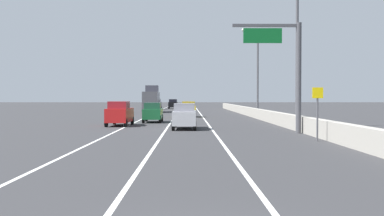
{
  "coord_description": "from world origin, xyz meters",
  "views": [
    {
      "loc": [
        -0.32,
        -7.32,
        2.46
      ],
      "look_at": [
        0.09,
        43.07,
        1.32
      ],
      "focal_mm": 44.81,
      "sensor_mm": 36.0,
      "label": 1
    }
  ],
  "objects_px": {
    "overhead_sign_gantry": "(288,64)",
    "car_red_0": "(120,114)",
    "speed_advisory_sign": "(317,110)",
    "box_truck": "(151,100)",
    "lamp_post_right_third": "(256,66)",
    "car_yellow_4": "(189,109)",
    "car_gray_3": "(157,104)",
    "car_silver_5": "(185,116)",
    "car_green_2": "(153,113)",
    "car_black_1": "(173,104)",
    "lamp_post_right_second": "(294,49)"
  },
  "relations": [
    {
      "from": "overhead_sign_gantry",
      "to": "lamp_post_right_third",
      "type": "distance_m",
      "value": 27.7
    },
    {
      "from": "car_red_0",
      "to": "car_gray_3",
      "type": "xyz_separation_m",
      "value": [
        -0.51,
        57.0,
        -0.01
      ]
    },
    {
      "from": "lamp_post_right_third",
      "to": "box_truck",
      "type": "height_order",
      "value": "lamp_post_right_third"
    },
    {
      "from": "overhead_sign_gantry",
      "to": "car_gray_3",
      "type": "bearing_deg",
      "value": 101.3
    },
    {
      "from": "speed_advisory_sign",
      "to": "car_red_0",
      "type": "relative_size",
      "value": 0.64
    },
    {
      "from": "car_gray_3",
      "to": "speed_advisory_sign",
      "type": "bearing_deg",
      "value": -79.26
    },
    {
      "from": "speed_advisory_sign",
      "to": "lamp_post_right_third",
      "type": "relative_size",
      "value": 0.27
    },
    {
      "from": "car_red_0",
      "to": "box_truck",
      "type": "xyz_separation_m",
      "value": [
        -0.12,
        37.09,
        0.98
      ]
    },
    {
      "from": "car_silver_5",
      "to": "lamp_post_right_third",
      "type": "bearing_deg",
      "value": 69.25
    },
    {
      "from": "overhead_sign_gantry",
      "to": "car_silver_5",
      "type": "distance_m",
      "value": 9.13
    },
    {
      "from": "car_green_2",
      "to": "lamp_post_right_second",
      "type": "bearing_deg",
      "value": -34.87
    },
    {
      "from": "lamp_post_right_second",
      "to": "car_green_2",
      "type": "distance_m",
      "value": 15.52
    },
    {
      "from": "speed_advisory_sign",
      "to": "lamp_post_right_second",
      "type": "height_order",
      "value": "lamp_post_right_second"
    },
    {
      "from": "lamp_post_right_third",
      "to": "car_red_0",
      "type": "distance_m",
      "value": 24.25
    },
    {
      "from": "car_black_1",
      "to": "car_silver_5",
      "type": "height_order",
      "value": "car_black_1"
    },
    {
      "from": "car_black_1",
      "to": "speed_advisory_sign",
      "type": "bearing_deg",
      "value": -82.12
    },
    {
      "from": "lamp_post_right_third",
      "to": "car_black_1",
      "type": "relative_size",
      "value": 2.53
    },
    {
      "from": "car_red_0",
      "to": "car_gray_3",
      "type": "bearing_deg",
      "value": 90.51
    },
    {
      "from": "car_yellow_4",
      "to": "car_silver_5",
      "type": "xyz_separation_m",
      "value": [
        -0.34,
        -22.33,
        0.03
      ]
    },
    {
      "from": "car_silver_5",
      "to": "car_yellow_4",
      "type": "bearing_deg",
      "value": 89.12
    },
    {
      "from": "car_red_0",
      "to": "lamp_post_right_third",
      "type": "bearing_deg",
      "value": 52.62
    },
    {
      "from": "car_black_1",
      "to": "car_yellow_4",
      "type": "distance_m",
      "value": 42.42
    },
    {
      "from": "car_red_0",
      "to": "car_yellow_4",
      "type": "bearing_deg",
      "value": 71.71
    },
    {
      "from": "overhead_sign_gantry",
      "to": "car_silver_5",
      "type": "height_order",
      "value": "overhead_sign_gantry"
    },
    {
      "from": "car_black_1",
      "to": "car_green_2",
      "type": "relative_size",
      "value": 1.01
    },
    {
      "from": "lamp_post_right_second",
      "to": "car_green_2",
      "type": "relative_size",
      "value": 2.55
    },
    {
      "from": "car_black_1",
      "to": "box_truck",
      "type": "bearing_deg",
      "value": -96.92
    },
    {
      "from": "lamp_post_right_third",
      "to": "car_silver_5",
      "type": "xyz_separation_m",
      "value": [
        -8.76,
        -23.12,
        -5.32
      ]
    },
    {
      "from": "speed_advisory_sign",
      "to": "car_yellow_4",
      "type": "bearing_deg",
      "value": 102.3
    },
    {
      "from": "overhead_sign_gantry",
      "to": "car_black_1",
      "type": "height_order",
      "value": "overhead_sign_gantry"
    },
    {
      "from": "car_red_0",
      "to": "car_gray_3",
      "type": "relative_size",
      "value": 1.1
    },
    {
      "from": "lamp_post_right_third",
      "to": "car_yellow_4",
      "type": "bearing_deg",
      "value": -174.67
    },
    {
      "from": "box_truck",
      "to": "car_red_0",
      "type": "bearing_deg",
      "value": -89.82
    },
    {
      "from": "lamp_post_right_third",
      "to": "car_yellow_4",
      "type": "xyz_separation_m",
      "value": [
        -8.42,
        -0.78,
        -5.35
      ]
    },
    {
      "from": "speed_advisory_sign",
      "to": "car_green_2",
      "type": "height_order",
      "value": "speed_advisory_sign"
    },
    {
      "from": "overhead_sign_gantry",
      "to": "car_red_0",
      "type": "distance_m",
      "value": 15.82
    },
    {
      "from": "car_red_0",
      "to": "car_silver_5",
      "type": "xyz_separation_m",
      "value": [
        5.61,
        -4.31,
        -0.06
      ]
    },
    {
      "from": "lamp_post_right_third",
      "to": "car_yellow_4",
      "type": "relative_size",
      "value": 2.74
    },
    {
      "from": "box_truck",
      "to": "car_black_1",
      "type": "bearing_deg",
      "value": 83.08
    },
    {
      "from": "speed_advisory_sign",
      "to": "car_black_1",
      "type": "bearing_deg",
      "value": 97.88
    },
    {
      "from": "overhead_sign_gantry",
      "to": "car_yellow_4",
      "type": "height_order",
      "value": "overhead_sign_gantry"
    },
    {
      "from": "lamp_post_right_second",
      "to": "lamp_post_right_third",
      "type": "height_order",
      "value": "same"
    },
    {
      "from": "car_yellow_4",
      "to": "box_truck",
      "type": "relative_size",
      "value": 0.46
    },
    {
      "from": "car_green_2",
      "to": "car_black_1",
      "type": "bearing_deg",
      "value": 89.72
    },
    {
      "from": "car_gray_3",
      "to": "car_yellow_4",
      "type": "height_order",
      "value": "car_gray_3"
    },
    {
      "from": "speed_advisory_sign",
      "to": "car_green_2",
      "type": "relative_size",
      "value": 0.69
    },
    {
      "from": "overhead_sign_gantry",
      "to": "car_green_2",
      "type": "xyz_separation_m",
      "value": [
        -10.19,
        14.37,
        -3.77
      ]
    },
    {
      "from": "car_red_0",
      "to": "car_yellow_4",
      "type": "relative_size",
      "value": 1.15
    },
    {
      "from": "overhead_sign_gantry",
      "to": "car_red_0",
      "type": "relative_size",
      "value": 1.61
    },
    {
      "from": "overhead_sign_gantry",
      "to": "car_green_2",
      "type": "relative_size",
      "value": 1.73
    }
  ]
}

